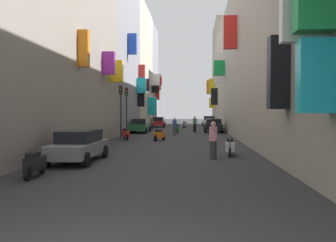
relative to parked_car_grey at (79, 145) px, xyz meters
The scene contains 24 objects.
ground_plane 19.32m from the parked_car_grey, 79.50° to the left, with size 140.00×140.00×0.00m, color #2D2D30.
building_left_mid_a 23.16m from the parked_car_grey, 102.03° to the left, with size 7.07×12.38×18.81m.
building_left_mid_b 34.91m from the parked_car_grey, 97.55° to the left, with size 7.30×13.11×17.03m.
building_left_mid_c 45.50m from the parked_car_grey, 95.72° to the left, with size 7.11×8.69×16.72m.
building_right_mid_a 16.84m from the parked_car_grey, 43.03° to the left, with size 7.21×30.55×13.36m.
building_right_mid_b 34.36m from the parked_car_grey, 70.13° to the left, with size 7.07×11.64×13.25m.
building_right_mid_c 45.48m from the parked_car_grey, 75.12° to the left, with size 7.10×11.32×16.77m.
parked_car_grey is the anchor object (origin of this frame).
parked_car_green 21.03m from the parked_car_grey, 91.42° to the left, with size 1.84×4.39×1.46m.
parked_car_red 34.59m from the parked_car_grey, 90.05° to the left, with size 1.93×4.06×1.44m.
parked_car_white 38.14m from the parked_car_grey, 78.83° to the left, with size 1.91×4.17×1.54m.
parked_car_black 23.40m from the parked_car_grey, 72.07° to the left, with size 1.96×4.08×1.45m.
scooter_black 3.70m from the parked_car_grey, 94.05° to the right, with size 0.55×1.85×1.13m.
scooter_red 11.96m from the parked_car_grey, 91.26° to the left, with size 0.81×1.81×1.13m.
scooter_green 21.16m from the parked_car_grey, 80.69° to the left, with size 0.48×1.79×1.13m.
scooter_silver 31.80m from the parked_car_grey, 83.04° to the left, with size 0.59×1.80×1.13m.
scooter_orange 11.41m from the parked_car_grey, 77.29° to the left, with size 0.79×1.76×1.13m.
scooter_white 7.36m from the parked_car_grey, 19.75° to the left, with size 0.56×1.85×1.13m.
pedestrian_crossing 6.12m from the parked_car_grey, 10.96° to the left, with size 0.54×0.54×1.76m.
pedestrian_near_left 17.94m from the parked_car_grey, 79.42° to the left, with size 0.39×0.39×1.64m.
pedestrian_near_right 22.69m from the parked_car_grey, 76.70° to the left, with size 0.48×0.48×1.73m.
pedestrian_mid_street 27.75m from the parked_car_grey, 90.18° to the left, with size 0.54×0.54×1.55m.
traffic_light_near_corner 16.48m from the parked_car_grey, 93.66° to the left, with size 0.26×0.34×4.41m.
traffic_light_far_corner 14.12m from the parked_car_grey, 94.38° to the left, with size 0.26×0.34×4.45m.
Camera 1 is at (1.57, -3.91, 2.22)m, focal length 36.87 mm.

